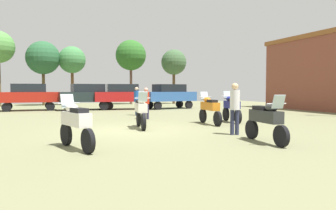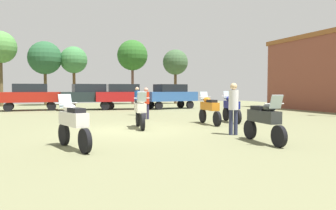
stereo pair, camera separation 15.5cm
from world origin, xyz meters
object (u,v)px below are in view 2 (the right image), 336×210
person_3 (233,105)px  tree_3 (175,63)px  car_4 (89,95)px  person_1 (146,101)px  motorcycle_2 (209,108)px  motorcycle_7 (264,119)px  motorcycle_5 (140,110)px  tree_7 (45,58)px  car_2 (123,95)px  car_3 (30,95)px  car_1 (170,94)px  tree_5 (74,60)px  motorcycle_3 (231,107)px  tree_6 (0,48)px  tree_4 (132,56)px  motorcycle_6 (73,122)px  person_2 (137,99)px

person_3 → tree_3: (6.83, 22.97, 3.45)m
car_4 → person_1: car_4 is taller
motorcycle_2 → motorcycle_7: size_ratio=1.05×
motorcycle_5 → tree_7: 21.71m
motorcycle_2 → car_2: 11.97m
car_3 → car_1: bearing=-100.9°
tree_7 → car_3: bearing=-97.0°
car_4 → car_1: bearing=-102.0°
car_4 → tree_5: bearing=-0.7°
car_1 → motorcycle_3: bearing=165.2°
car_3 → tree_6: (-2.90, 7.03, 4.24)m
car_4 → tree_6: 11.34m
tree_4 → tree_5: bearing=175.0°
motorcycle_6 → car_2: bearing=55.8°
tree_6 → tree_7: (3.83, 0.61, -0.76)m
motorcycle_5 → tree_6: 22.32m
person_2 → tree_7: size_ratio=0.28×
tree_7 → car_4: bearing=-68.4°
person_3 → tree_3: 24.22m
motorcycle_2 → car_1: size_ratio=0.50×
tree_6 → motorcycle_6: bearing=-78.4°
car_1 → tree_4: tree_4 is taller
motorcycle_2 → tree_7: size_ratio=0.36×
car_1 → car_2: same height
motorcycle_2 → motorcycle_7: 5.15m
motorcycle_6 → person_2: 10.97m
motorcycle_5 → motorcycle_6: motorcycle_5 is taller
motorcycle_6 → car_4: size_ratio=0.47×
motorcycle_7 → tree_5: (-3.81, 25.72, 3.82)m
motorcycle_5 → tree_4: (4.69, 20.51, 4.43)m
person_2 → person_3: 9.35m
car_1 → person_3: (-3.16, -14.75, -0.10)m
motorcycle_5 → tree_3: 22.46m
motorcycle_5 → tree_6: size_ratio=0.31×
motorcycle_2 → person_2: size_ratio=1.30×
car_2 → car_3: bearing=86.6°
motorcycle_2 → person_1: size_ratio=1.34×
motorcycle_7 → car_3: (-7.47, 18.04, 0.46)m
motorcycle_6 → person_2: size_ratio=1.19×
tree_7 → motorcycle_7: bearing=-75.7°
motorcycle_2 → car_4: bearing=111.8°
motorcycle_2 → motorcycle_5: motorcycle_5 is taller
car_1 → tree_3: (3.67, 8.22, 3.35)m
motorcycle_3 → car_1: size_ratio=0.48×
motorcycle_5 → tree_5: 21.41m
person_1 → tree_5: size_ratio=0.28×
car_4 → tree_7: bearing=17.0°
car_4 → tree_3: tree_3 is taller
person_3 → person_2: bearing=-63.0°
person_3 → motorcycle_2: bearing=-82.8°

